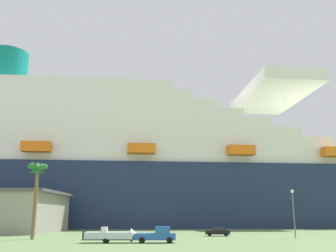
{
  "coord_description": "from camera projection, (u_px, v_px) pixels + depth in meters",
  "views": [
    {
      "loc": [
        5.4,
        -65.84,
        3.64
      ],
      "look_at": [
        4.29,
        27.89,
        26.11
      ],
      "focal_mm": 40.14,
      "sensor_mm": 36.0,
      "label": 1
    }
  ],
  "objects": [
    {
      "name": "ground_plane",
      "position": [
        151.0,
        231.0,
        92.41
      ],
      "size": [
        600.0,
        600.0,
        0.0
      ],
      "primitive_type": "plane",
      "color": "#567042"
    },
    {
      "name": "street_lamp",
      "position": [
        293.0,
        206.0,
        63.66
      ],
      "size": [
        0.56,
        0.56,
        8.0
      ],
      "color": "slate",
      "rests_on": "ground_plane"
    },
    {
      "name": "small_boat_on_trailer",
      "position": [
        114.0,
        236.0,
        51.95
      ],
      "size": [
        9.03,
        2.32,
        2.15
      ],
      "color": "#595960",
      "rests_on": "ground_plane"
    },
    {
      "name": "cruise_ship",
      "position": [
        88.0,
        171.0,
        124.33
      ],
      "size": [
        254.41,
        63.3,
        65.38
      ],
      "color": "#1E2D4C",
      "rests_on": "ground_plane"
    },
    {
      "name": "palm_tree",
      "position": [
        37.0,
        177.0,
        61.75
      ],
      "size": [
        3.26,
        3.39,
        12.26
      ],
      "color": "brown",
      "rests_on": "ground_plane"
    },
    {
      "name": "parked_car_black_coupe",
      "position": [
        218.0,
        231.0,
        69.28
      ],
      "size": [
        4.64,
        2.39,
        1.58
      ],
      "color": "black",
      "rests_on": "ground_plane"
    },
    {
      "name": "pickup_truck",
      "position": [
        157.0,
        235.0,
        51.98
      ],
      "size": [
        5.63,
        2.34,
        2.2
      ],
      "color": "#2659A5",
      "rests_on": "ground_plane"
    }
  ]
}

